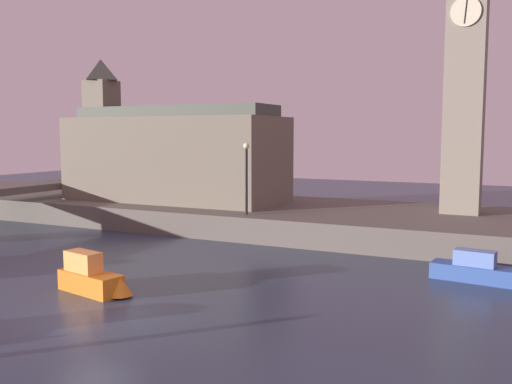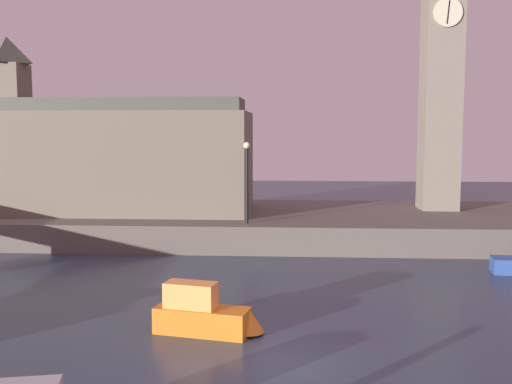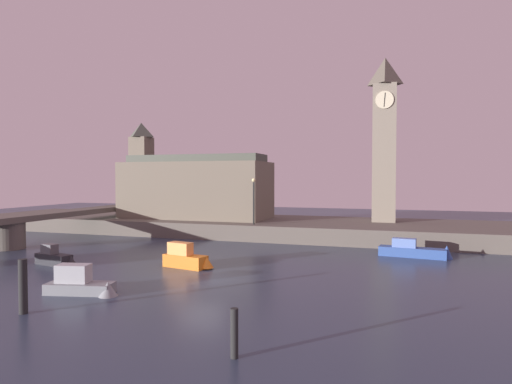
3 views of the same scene
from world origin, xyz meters
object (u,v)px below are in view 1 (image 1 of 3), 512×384
object	(u,v)px
clock_tower	(466,76)
boat_patrol_orange	(94,278)
parliament_hall	(171,154)
boat_tour_blue	(499,273)
streetlamp	(246,171)

from	to	relation	value
clock_tower	boat_patrol_orange	distance (m)	24.37
parliament_hall	clock_tower	bearing A→B (deg)	5.56
boat_patrol_orange	boat_tour_blue	world-z (taller)	boat_patrol_orange
clock_tower	streetlamp	size ratio (longest dim) A/B	3.75
parliament_hall	streetlamp	distance (m)	9.66
parliament_hall	boat_tour_blue	distance (m)	24.71
streetlamp	clock_tower	bearing A→B (deg)	29.50
clock_tower	streetlamp	xyz separation A→B (m)	(-11.43, -6.46, -5.64)
streetlamp	boat_patrol_orange	bearing A→B (deg)	-91.20
boat_tour_blue	streetlamp	bearing A→B (deg)	163.09
clock_tower	streetlamp	distance (m)	14.29
parliament_hall	boat_patrol_orange	xyz separation A→B (m)	(8.24, -17.37, -4.27)
parliament_hall	boat_tour_blue	bearing A→B (deg)	-21.28
parliament_hall	boat_patrol_orange	size ratio (longest dim) A/B	4.37
boat_patrol_orange	boat_tour_blue	xyz separation A→B (m)	(14.42, 8.54, -0.15)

